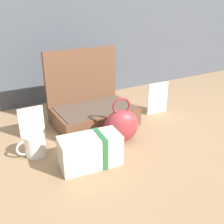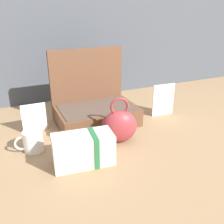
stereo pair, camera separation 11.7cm
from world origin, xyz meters
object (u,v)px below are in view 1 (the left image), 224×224
(teal_pouch_handbag, at_px, (121,126))
(info_card_left, at_px, (158,98))
(open_suitcase, at_px, (91,107))
(coffee_mug, at_px, (35,145))
(poster_card_right, at_px, (32,121))
(cream_toiletry_bag, at_px, (91,151))

(teal_pouch_handbag, xyz_separation_m, info_card_left, (0.36, 0.18, 0.01))
(open_suitcase, relative_size, coffee_mug, 3.41)
(open_suitcase, distance_m, coffee_mug, 0.39)
(open_suitcase, xyz_separation_m, coffee_mug, (-0.34, -0.17, -0.04))
(open_suitcase, distance_m, poster_card_right, 0.31)
(open_suitcase, relative_size, teal_pouch_handbag, 1.89)
(cream_toiletry_bag, distance_m, info_card_left, 0.62)
(open_suitcase, bearing_deg, info_card_left, -11.90)
(open_suitcase, bearing_deg, cream_toiletry_bag, -116.34)
(coffee_mug, xyz_separation_m, info_card_left, (0.72, 0.09, 0.04))
(cream_toiletry_bag, distance_m, coffee_mug, 0.25)
(info_card_left, bearing_deg, cream_toiletry_bag, -149.53)
(info_card_left, xyz_separation_m, poster_card_right, (-0.68, 0.09, -0.02))
(coffee_mug, relative_size, info_card_left, 0.66)
(teal_pouch_handbag, height_order, info_card_left, teal_pouch_handbag)
(open_suitcase, xyz_separation_m, info_card_left, (0.38, -0.08, 0.01))
(teal_pouch_handbag, relative_size, poster_card_right, 1.51)
(cream_toiletry_bag, height_order, info_card_left, info_card_left)
(coffee_mug, distance_m, info_card_left, 0.73)
(info_card_left, distance_m, poster_card_right, 0.69)
(teal_pouch_handbag, relative_size, info_card_left, 1.19)
(cream_toiletry_bag, bearing_deg, coffee_mug, 133.77)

